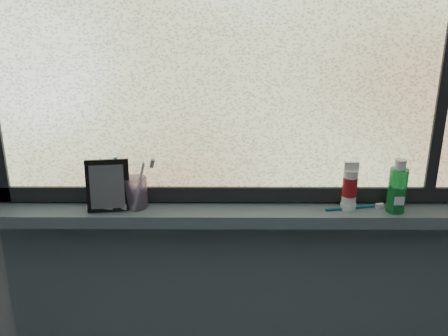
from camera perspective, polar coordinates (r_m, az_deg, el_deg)
wall_back at (r=1.58m, az=2.18°, el=4.17°), size 3.00×0.01×2.50m
windowsill at (r=1.60m, az=2.15°, el=-5.25°), size 1.62×0.14×0.04m
sill_apron at (r=1.92m, az=1.89°, el=-18.44°), size 1.62×0.02×0.98m
window_pane at (r=1.50m, az=2.35°, el=14.24°), size 1.50×0.01×1.00m
frame_bottom at (r=1.62m, az=2.12°, el=-2.92°), size 1.60×0.03×0.05m
vanity_mirror at (r=1.58m, az=-13.13°, el=-1.98°), size 0.14×0.08×0.16m
toothpaste_tube at (r=1.60m, az=-12.88°, el=-4.23°), size 0.18×0.04×0.03m
toothbrush_cup at (r=1.60m, az=-10.09°, el=-2.79°), size 0.08×0.08×0.10m
toothbrush_lying at (r=1.63m, az=14.29°, el=-4.34°), size 0.21×0.06×0.01m
mouthwash_bottle at (r=1.62m, az=19.24°, el=-1.94°), size 0.06×0.06×0.14m
cream_tube at (r=1.60m, az=14.21°, el=-1.83°), size 0.05×0.05×0.11m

